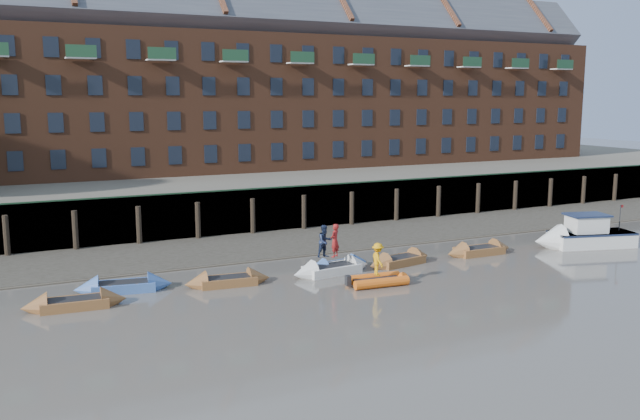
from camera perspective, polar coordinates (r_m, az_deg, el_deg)
ground at (r=30.98m, az=11.95°, el=-9.01°), size 220.00×220.00×0.00m
foreshore at (r=46.04m, az=-1.73°, el=-2.70°), size 110.00×8.00×0.50m
mud_band at (r=43.02m, az=0.10°, el=-3.56°), size 110.00×1.60×0.10m
river_wall at (r=49.71m, az=-3.76°, el=0.07°), size 110.00×1.23×3.30m
bank_terrace at (r=62.44m, az=-8.39°, el=1.92°), size 110.00×28.00×3.20m
apartment_terrace at (r=62.94m, az=-8.91°, el=12.21°), size 80.60×15.56×20.98m
rowboat_0 at (r=33.78m, az=-19.96°, el=-7.40°), size 4.76×1.67×1.36m
rowboat_1 at (r=35.88m, az=-16.21°, el=-6.21°), size 4.97×2.11×1.40m
rowboat_2 at (r=35.86m, az=-7.76°, el=-5.94°), size 4.63×1.73×1.31m
rowboat_3 at (r=37.81m, az=1.01°, el=-5.01°), size 5.03×1.97×1.42m
rowboat_4 at (r=38.83m, az=1.59°, el=-4.69°), size 4.10×1.66×1.16m
rowboat_5 at (r=40.10m, az=6.75°, el=-4.25°), size 4.83×2.27×1.35m
rowboat_6 at (r=43.50m, az=13.25°, el=-3.35°), size 4.76×1.40×1.38m
rib_tender at (r=35.81m, az=5.05°, el=-5.88°), size 3.35×1.77×0.57m
motor_launch at (r=47.38m, az=20.78°, el=-2.10°), size 7.06×3.82×2.77m
person_rower_a at (r=37.46m, az=1.25°, el=-2.58°), size 0.81×0.76×1.86m
person_rower_b at (r=37.36m, az=0.41°, el=-2.64°), size 1.00×0.84×1.82m
person_rib_crew at (r=35.37m, az=4.89°, el=-4.15°), size 0.83×1.21×1.72m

